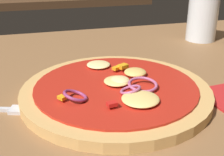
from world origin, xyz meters
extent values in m
cube|color=brown|center=(0.00, 0.00, 0.02)|extent=(1.46, 0.88, 0.03)
cylinder|color=tan|center=(-0.03, 0.02, 0.04)|extent=(0.27, 0.27, 0.01)
cylinder|color=red|center=(-0.03, 0.02, 0.05)|extent=(0.24, 0.24, 0.00)
ellipsoid|color=#F4DB8E|center=(-0.03, 0.03, 0.06)|extent=(0.03, 0.03, 0.01)
ellipsoid|color=#F4DB8E|center=(-0.04, 0.10, 0.06)|extent=(0.04, 0.04, 0.01)
ellipsoid|color=#EFCC72|center=(-0.03, 0.03, 0.06)|extent=(0.04, 0.04, 0.01)
ellipsoid|color=#EFCC72|center=(-0.02, -0.04, 0.06)|extent=(0.05, 0.05, 0.01)
ellipsoid|color=#E5BC60|center=(0.01, 0.05, 0.06)|extent=(0.03, 0.03, 0.01)
torus|color=#B25984|center=(-0.02, -0.01, 0.06)|extent=(0.04, 0.04, 0.01)
torus|color=#93386B|center=(-0.10, -0.01, 0.06)|extent=(0.04, 0.04, 0.02)
torus|color=#B25984|center=(0.00, 0.00, 0.06)|extent=(0.05, 0.05, 0.01)
cube|color=orange|center=(-0.02, 0.07, 0.06)|extent=(0.01, 0.01, 0.00)
cube|color=red|center=(-0.06, -0.04, 0.06)|extent=(0.01, 0.01, 0.00)
cube|color=orange|center=(-0.01, 0.07, 0.06)|extent=(0.02, 0.02, 0.01)
cube|color=orange|center=(-0.11, -0.01, 0.06)|extent=(0.01, 0.01, 0.00)
cube|color=silver|center=(-0.17, 0.01, 0.04)|extent=(0.02, 0.02, 0.01)
cube|color=silver|center=(-0.15, 0.00, 0.04)|extent=(0.03, 0.01, 0.00)
cube|color=silver|center=(-0.15, 0.00, 0.04)|extent=(0.03, 0.01, 0.00)
cube|color=silver|center=(-0.15, 0.01, 0.04)|extent=(0.03, 0.01, 0.00)
cube|color=silver|center=(-0.15, 0.01, 0.04)|extent=(0.03, 0.01, 0.00)
cylinder|color=silver|center=(0.25, 0.26, 0.09)|extent=(0.07, 0.07, 0.10)
cylinder|color=#9E510F|center=(0.25, 0.26, 0.06)|extent=(0.06, 0.06, 0.05)
cylinder|color=white|center=(0.25, 0.26, 0.09)|extent=(0.06, 0.06, 0.02)
camera|label=1|loc=(-0.14, -0.34, 0.23)|focal=45.86mm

